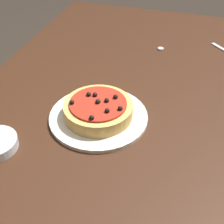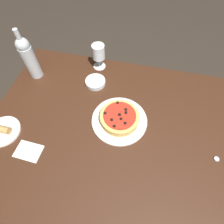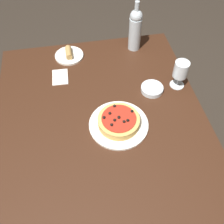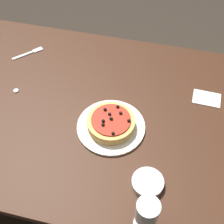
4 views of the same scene
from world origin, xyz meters
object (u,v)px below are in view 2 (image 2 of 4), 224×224
side_bowl (95,82)px  bottle_cap (216,159)px  dining_table (135,143)px  dinner_plate (119,120)px  wine_bottle (29,57)px  side_plate (2,131)px  pizza (120,117)px  wine_glass (98,53)px

side_bowl → bottle_cap: (-0.68, 0.32, -0.01)m
dining_table → bottle_cap: bearing=176.4°
dinner_plate → bottle_cap: size_ratio=12.15×
wine_bottle → side_plate: (-0.01, 0.41, -0.12)m
dinner_plate → side_plate: (0.56, 0.20, 0.01)m
pizza → side_plate: 0.60m
pizza → wine_glass: (0.21, -0.37, 0.08)m
side_plate → dining_table: bearing=-169.9°
dinner_plate → side_plate: 0.60m
side_plate → bottle_cap: bearing=-174.8°
dinner_plate → wine_glass: (0.21, -0.37, 0.10)m
side_plate → pizza: bearing=-160.8°
pizza → wine_bottle: (0.58, -0.21, 0.10)m
pizza → side_bowl: 0.30m
side_bowl → side_plate: side_plate is taller
wine_glass → side_bowl: bearing=95.8°
side_plate → bottle_cap: size_ratio=7.23×
dinner_plate → wine_bottle: 0.63m
side_bowl → wine_bottle: bearing=1.6°
dinner_plate → pizza: (0.00, 0.00, 0.03)m
dining_table → dinner_plate: bearing=-35.8°
dinner_plate → side_plate: side_plate is taller
side_bowl → side_plate: (0.37, 0.42, -0.00)m
pizza → side_plate: pizza is taller
bottle_cap → side_plate: bearing=5.2°
pizza → side_bowl: (0.19, -0.22, -0.02)m
pizza → dinner_plate: bearing=-130.6°
dinner_plate → wine_bottle: (0.58, -0.21, 0.13)m
side_bowl → pizza: bearing=131.0°
pizza → side_plate: (0.56, 0.20, -0.02)m
pizza → wine_bottle: bearing=-20.3°
dinner_plate → bottle_cap: dinner_plate is taller
dinner_plate → pizza: size_ratio=1.44×
wine_bottle → bottle_cap: (-1.06, 0.31, -0.13)m
dining_table → dinner_plate: dinner_plate is taller
dining_table → wine_bottle: size_ratio=5.14×
wine_bottle → side_bowl: bearing=-178.4°
wine_glass → side_plate: wine_glass is taller
dinner_plate → side_plate: bearing=19.2°
side_plate → wine_bottle: bearing=-88.4°
side_bowl → wine_glass: bearing=-84.2°
dinner_plate → wine_bottle: wine_bottle is taller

